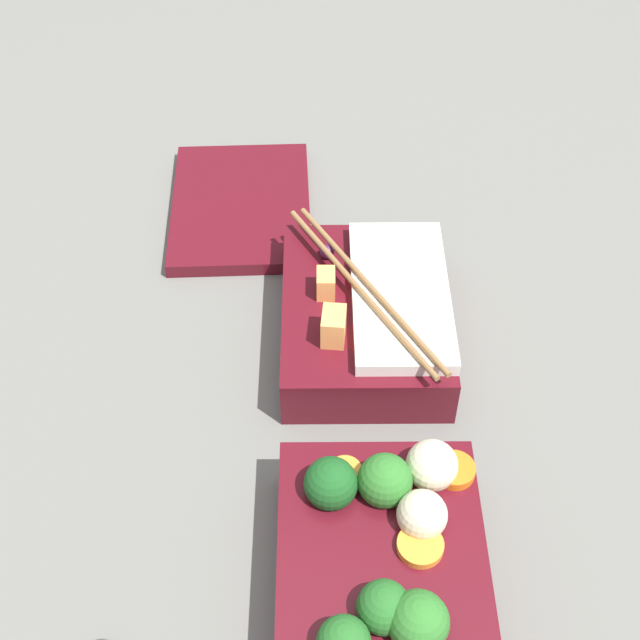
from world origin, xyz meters
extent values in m
plane|color=slate|center=(0.00, 0.00, 0.00)|extent=(3.00, 3.00, 0.00)
cube|color=#510F19|center=(-0.13, -0.01, 0.02)|extent=(0.19, 0.14, 0.05)
sphere|color=#236023|center=(-0.16, -0.01, 0.06)|extent=(0.03, 0.03, 0.03)
sphere|color=#2D7028|center=(-0.07, -0.01, 0.06)|extent=(0.04, 0.04, 0.04)
sphere|color=#2D7028|center=(-0.17, -0.03, 0.06)|extent=(0.04, 0.04, 0.04)
sphere|color=#19511E|center=(-0.07, 0.03, 0.06)|extent=(0.04, 0.04, 0.04)
cylinder|color=orange|center=(-0.06, -0.06, 0.05)|extent=(0.03, 0.03, 0.01)
cylinder|color=orange|center=(-0.12, -0.03, 0.05)|extent=(0.03, 0.03, 0.01)
cylinder|color=orange|center=(-0.06, 0.02, 0.05)|extent=(0.02, 0.02, 0.01)
sphere|color=beige|center=(-0.06, -0.04, 0.06)|extent=(0.04, 0.04, 0.04)
sphere|color=beige|center=(-0.10, -0.03, 0.06)|extent=(0.03, 0.03, 0.03)
cube|color=#510F19|center=(0.11, -0.01, 0.02)|extent=(0.19, 0.14, 0.05)
cube|color=white|center=(0.11, -0.04, 0.05)|extent=(0.17, 0.08, 0.01)
cube|color=#F4A356|center=(0.07, 0.02, 0.06)|extent=(0.03, 0.02, 0.03)
cube|color=#F4A356|center=(0.12, 0.03, 0.06)|extent=(0.02, 0.02, 0.02)
sphere|color=#4C1E4C|center=(0.17, 0.03, 0.05)|extent=(0.01, 0.01, 0.01)
cylinder|color=olive|center=(0.11, -0.01, 0.06)|extent=(0.20, 0.12, 0.01)
cylinder|color=olive|center=(0.11, 0.00, 0.06)|extent=(0.20, 0.12, 0.01)
cube|color=#510F19|center=(0.28, 0.11, 0.01)|extent=(0.19, 0.14, 0.01)
camera|label=1|loc=(-0.41, 0.04, 0.57)|focal=50.00mm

